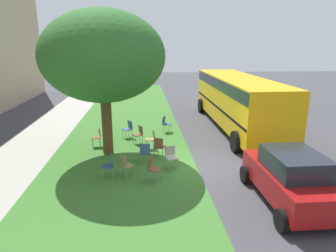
{
  "coord_description": "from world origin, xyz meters",
  "views": [
    {
      "loc": [
        -10.81,
        2.27,
        4.67
      ],
      "look_at": [
        2.68,
        1.09,
        0.93
      ],
      "focal_mm": 31.84,
      "sensor_mm": 36.0,
      "label": 1
    }
  ],
  "objects_px": {
    "chair_4": "(98,136)",
    "chair_1": "(166,123)",
    "chair_7": "(125,164)",
    "chair_8": "(171,155)",
    "chair_0": "(159,146)",
    "chair_3": "(153,167)",
    "street_tree": "(103,57)",
    "chair_6": "(152,138)",
    "parked_car": "(291,177)",
    "chair_9": "(145,152)",
    "chair_10": "(128,128)",
    "school_bus": "(237,97)",
    "chair_2": "(109,164)",
    "chair_5": "(139,133)"
  },
  "relations": [
    {
      "from": "chair_10",
      "to": "school_bus",
      "type": "distance_m",
      "value": 6.4
    },
    {
      "from": "chair_0",
      "to": "chair_3",
      "type": "xyz_separation_m",
      "value": [
        -2.22,
        0.35,
        0.0
      ]
    },
    {
      "from": "chair_8",
      "to": "chair_3",
      "type": "bearing_deg",
      "value": 144.78
    },
    {
      "from": "chair_4",
      "to": "chair_1",
      "type": "bearing_deg",
      "value": -57.79
    },
    {
      "from": "chair_5",
      "to": "chair_6",
      "type": "height_order",
      "value": "same"
    },
    {
      "from": "chair_4",
      "to": "chair_7",
      "type": "xyz_separation_m",
      "value": [
        -3.54,
        -1.47,
        0.0
      ]
    },
    {
      "from": "street_tree",
      "to": "chair_6",
      "type": "bearing_deg",
      "value": -75.05
    },
    {
      "from": "chair_6",
      "to": "parked_car",
      "type": "xyz_separation_m",
      "value": [
        -5.26,
        -3.97,
        0.32
      ]
    },
    {
      "from": "street_tree",
      "to": "chair_8",
      "type": "xyz_separation_m",
      "value": [
        -1.83,
        -2.59,
        -3.65
      ]
    },
    {
      "from": "chair_4",
      "to": "chair_10",
      "type": "height_order",
      "value": "same"
    },
    {
      "from": "street_tree",
      "to": "chair_10",
      "type": "distance_m",
      "value": 4.38
    },
    {
      "from": "chair_5",
      "to": "parked_car",
      "type": "height_order",
      "value": "parked_car"
    },
    {
      "from": "chair_10",
      "to": "chair_6",
      "type": "bearing_deg",
      "value": -147.37
    },
    {
      "from": "chair_7",
      "to": "parked_car",
      "type": "distance_m",
      "value": 5.49
    },
    {
      "from": "chair_2",
      "to": "chair_4",
      "type": "bearing_deg",
      "value": 14.28
    },
    {
      "from": "chair_10",
      "to": "chair_5",
      "type": "bearing_deg",
      "value": -151.17
    },
    {
      "from": "chair_3",
      "to": "chair_9",
      "type": "bearing_deg",
      "value": 9.68
    },
    {
      "from": "chair_3",
      "to": "school_bus",
      "type": "relative_size",
      "value": 0.08
    },
    {
      "from": "parked_car",
      "to": "school_bus",
      "type": "xyz_separation_m",
      "value": [
        8.46,
        -1.0,
        0.92
      ]
    },
    {
      "from": "chair_6",
      "to": "school_bus",
      "type": "distance_m",
      "value": 6.05
    },
    {
      "from": "chair_6",
      "to": "chair_9",
      "type": "distance_m",
      "value": 1.86
    },
    {
      "from": "chair_3",
      "to": "school_bus",
      "type": "height_order",
      "value": "school_bus"
    },
    {
      "from": "chair_7",
      "to": "chair_8",
      "type": "xyz_separation_m",
      "value": [
        0.71,
        -1.71,
        0.0
      ]
    },
    {
      "from": "chair_7",
      "to": "school_bus",
      "type": "height_order",
      "value": "school_bus"
    },
    {
      "from": "chair_10",
      "to": "school_bus",
      "type": "xyz_separation_m",
      "value": [
        1.44,
        -6.11,
        1.24
      ]
    },
    {
      "from": "chair_6",
      "to": "chair_9",
      "type": "height_order",
      "value": "same"
    },
    {
      "from": "chair_10",
      "to": "chair_0",
      "type": "bearing_deg",
      "value": -154.15
    },
    {
      "from": "chair_6",
      "to": "school_bus",
      "type": "xyz_separation_m",
      "value": [
        3.2,
        -4.98,
        1.24
      ]
    },
    {
      "from": "street_tree",
      "to": "chair_0",
      "type": "relative_size",
      "value": 6.88
    },
    {
      "from": "street_tree",
      "to": "chair_4",
      "type": "height_order",
      "value": "street_tree"
    },
    {
      "from": "chair_0",
      "to": "chair_2",
      "type": "relative_size",
      "value": 1.0
    },
    {
      "from": "chair_2",
      "to": "chair_9",
      "type": "relative_size",
      "value": 1.0
    },
    {
      "from": "chair_9",
      "to": "parked_car",
      "type": "xyz_separation_m",
      "value": [
        -3.43,
        -4.3,
        0.32
      ]
    },
    {
      "from": "chair_9",
      "to": "chair_4",
      "type": "bearing_deg",
      "value": 43.21
    },
    {
      "from": "chair_3",
      "to": "chair_10",
      "type": "xyz_separation_m",
      "value": [
        5.14,
        1.07,
        0.0
      ]
    },
    {
      "from": "chair_0",
      "to": "chair_8",
      "type": "xyz_separation_m",
      "value": [
        -1.18,
        -0.38,
        0.0
      ]
    },
    {
      "from": "chair_1",
      "to": "chair_0",
      "type": "bearing_deg",
      "value": 171.35
    },
    {
      "from": "chair_0",
      "to": "chair_4",
      "type": "bearing_deg",
      "value": 59.44
    },
    {
      "from": "chair_6",
      "to": "chair_1",
      "type": "bearing_deg",
      "value": -18.23
    },
    {
      "from": "street_tree",
      "to": "chair_1",
      "type": "bearing_deg",
      "value": -41.63
    },
    {
      "from": "chair_7",
      "to": "chair_10",
      "type": "distance_m",
      "value": 4.82
    },
    {
      "from": "chair_0",
      "to": "chair_10",
      "type": "height_order",
      "value": "same"
    },
    {
      "from": "chair_3",
      "to": "chair_5",
      "type": "relative_size",
      "value": 1.0
    },
    {
      "from": "chair_8",
      "to": "chair_9",
      "type": "distance_m",
      "value": 1.12
    },
    {
      "from": "street_tree",
      "to": "chair_0",
      "type": "distance_m",
      "value": 4.32
    },
    {
      "from": "chair_4",
      "to": "chair_2",
      "type": "bearing_deg",
      "value": -165.72
    },
    {
      "from": "chair_4",
      "to": "chair_8",
      "type": "xyz_separation_m",
      "value": [
        -2.83,
        -3.18,
        0.0
      ]
    },
    {
      "from": "chair_0",
      "to": "chair_9",
      "type": "relative_size",
      "value": 1.0
    },
    {
      "from": "chair_1",
      "to": "chair_4",
      "type": "distance_m",
      "value": 3.99
    },
    {
      "from": "chair_7",
      "to": "chair_9",
      "type": "distance_m",
      "value": 1.41
    }
  ]
}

